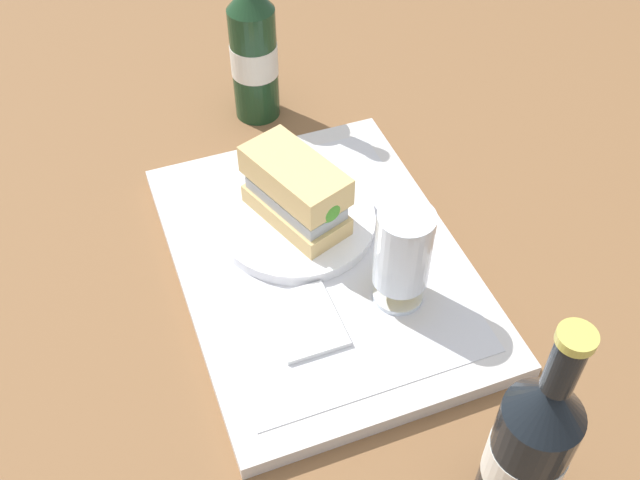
{
  "coord_description": "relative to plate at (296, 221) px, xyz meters",
  "views": [
    {
      "loc": [
        0.54,
        -0.2,
        0.66
      ],
      "look_at": [
        0.0,
        0.0,
        0.05
      ],
      "focal_mm": 41.67,
      "sensor_mm": 36.0,
      "label": 1
    }
  ],
  "objects": [
    {
      "name": "ground_plane",
      "position": [
        0.06,
        0.01,
        -0.03
      ],
      "size": [
        3.0,
        3.0,
        0.0
      ],
      "primitive_type": "plane",
      "color": "brown"
    },
    {
      "name": "tray",
      "position": [
        0.06,
        0.01,
        -0.02
      ],
      "size": [
        0.44,
        0.32,
        0.02
      ],
      "primitive_type": "cube",
      "color": "silver",
      "rests_on": "ground_plane"
    },
    {
      "name": "placemat",
      "position": [
        0.06,
        0.01,
        -0.01
      ],
      "size": [
        0.38,
        0.27,
        0.0
      ],
      "primitive_type": "cube",
      "color": "silver",
      "rests_on": "tray"
    },
    {
      "name": "plate",
      "position": [
        0.0,
        0.0,
        0.0
      ],
      "size": [
        0.19,
        0.19,
        0.01
      ],
      "primitive_type": "cylinder",
      "color": "white",
      "rests_on": "placemat"
    },
    {
      "name": "sandwich",
      "position": [
        0.0,
        0.0,
        0.05
      ],
      "size": [
        0.14,
        0.11,
        0.08
      ],
      "rotation": [
        0.0,
        0.0,
        0.36
      ],
      "color": "tan",
      "rests_on": "plate"
    },
    {
      "name": "beer_glass",
      "position": [
        0.14,
        0.07,
        0.06
      ],
      "size": [
        0.06,
        0.06,
        0.12
      ],
      "color": "silver",
      "rests_on": "placemat"
    },
    {
      "name": "napkin_folded",
      "position": [
        0.14,
        -0.04,
        -0.0
      ],
      "size": [
        0.09,
        0.07,
        0.01
      ],
      "primitive_type": "cube",
      "color": "white",
      "rests_on": "placemat"
    },
    {
      "name": "beer_bottle",
      "position": [
        0.39,
        0.07,
        0.08
      ],
      "size": [
        0.07,
        0.07,
        0.27
      ],
      "color": "black",
      "rests_on": "ground_plane"
    },
    {
      "name": "second_bottle",
      "position": [
        -0.26,
        0.03,
        0.08
      ],
      "size": [
        0.07,
        0.07,
        0.27
      ],
      "color": "#19381E",
      "rests_on": "ground_plane"
    }
  ]
}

